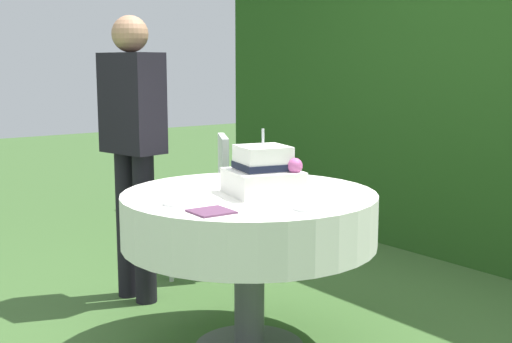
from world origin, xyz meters
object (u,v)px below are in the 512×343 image
(serving_plate_far, at_px, (307,180))
(garden_chair, at_px, (208,190))
(napkin_stack, at_px, (211,211))
(wedding_cake, at_px, (264,173))
(serving_plate_near, at_px, (309,208))
(serving_plate_left, at_px, (178,203))
(cake_table, at_px, (249,220))
(standing_person, at_px, (133,139))

(serving_plate_far, xyz_separation_m, garden_chair, (-1.06, 0.10, -0.22))
(serving_plate_far, xyz_separation_m, napkin_stack, (0.30, -0.78, -0.00))
(wedding_cake, height_order, serving_plate_near, wedding_cake)
(garden_chair, bearing_deg, serving_plate_left, -38.19)
(wedding_cake, relative_size, serving_plate_far, 3.65)
(wedding_cake, bearing_deg, serving_plate_far, 108.41)
(serving_plate_left, bearing_deg, serving_plate_far, 95.77)
(serving_plate_far, xyz_separation_m, serving_plate_left, (0.08, -0.80, 0.00))
(cake_table, relative_size, serving_plate_left, 8.93)
(garden_chair, bearing_deg, napkin_stack, -32.79)
(serving_plate_far, height_order, serving_plate_left, same)
(cake_table, height_order, napkin_stack, napkin_stack)
(serving_plate_near, xyz_separation_m, napkin_stack, (-0.19, -0.35, -0.00))
(serving_plate_near, relative_size, napkin_stack, 0.85)
(serving_plate_far, distance_m, serving_plate_left, 0.80)
(serving_plate_far, bearing_deg, standing_person, -150.66)
(serving_plate_left, distance_m, garden_chair, 1.47)
(standing_person, bearing_deg, garden_chair, 105.33)
(cake_table, relative_size, serving_plate_far, 11.66)
(garden_chair, bearing_deg, cake_table, -24.40)
(serving_plate_far, relative_size, standing_person, 0.06)
(wedding_cake, distance_m, serving_plate_far, 0.41)
(napkin_stack, bearing_deg, standing_person, 167.08)
(serving_plate_near, bearing_deg, garden_chair, 161.16)
(serving_plate_near, xyz_separation_m, serving_plate_far, (-0.49, 0.43, 0.00))
(serving_plate_left, relative_size, napkin_stack, 0.85)
(napkin_stack, bearing_deg, serving_plate_near, 61.33)
(standing_person, bearing_deg, serving_plate_left, -16.86)
(serving_plate_near, bearing_deg, napkin_stack, -118.67)
(napkin_stack, relative_size, garden_chair, 0.17)
(cake_table, xyz_separation_m, standing_person, (-0.95, -0.09, 0.30))
(serving_plate_near, distance_m, napkin_stack, 0.39)
(cake_table, distance_m, wedding_cake, 0.23)
(cake_table, distance_m, serving_plate_far, 0.43)
(serving_plate_near, distance_m, garden_chair, 1.65)
(napkin_stack, xyz_separation_m, standing_person, (-1.19, 0.27, 0.17))
(cake_table, distance_m, standing_person, 1.00)
(napkin_stack, height_order, garden_chair, garden_chair)
(wedding_cake, xyz_separation_m, standing_person, (-1.02, -0.12, 0.07))
(wedding_cake, relative_size, standing_person, 0.23)
(serving_plate_left, height_order, garden_chair, garden_chair)
(serving_plate_near, height_order, serving_plate_far, same)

